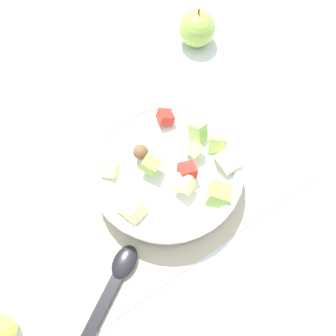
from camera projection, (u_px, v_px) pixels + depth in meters
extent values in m
plane|color=silver|center=(164.00, 177.00, 0.67)|extent=(2.40, 2.40, 0.00)
cube|color=#BCB299|center=(164.00, 176.00, 0.67)|extent=(0.44, 0.31, 0.01)
cylinder|color=white|center=(168.00, 172.00, 0.64)|extent=(0.24, 0.24, 0.05)
torus|color=white|center=(168.00, 165.00, 0.62)|extent=(0.25, 0.25, 0.02)
cube|color=beige|center=(131.00, 208.00, 0.57)|extent=(0.04, 0.05, 0.04)
cube|color=red|center=(187.00, 171.00, 0.58)|extent=(0.03, 0.03, 0.03)
cube|color=beige|center=(227.00, 161.00, 0.61)|extent=(0.04, 0.04, 0.05)
cube|color=#A3CC6B|center=(217.00, 143.00, 0.62)|extent=(0.04, 0.04, 0.04)
cube|color=#8CB74C|center=(219.00, 195.00, 0.59)|extent=(0.05, 0.05, 0.04)
cube|color=red|center=(165.00, 117.00, 0.64)|extent=(0.03, 0.03, 0.03)
cube|color=#A3CC6B|center=(198.00, 132.00, 0.62)|extent=(0.04, 0.04, 0.04)
cube|color=#8CB74C|center=(150.00, 164.00, 0.59)|extent=(0.04, 0.04, 0.03)
cube|color=beige|center=(184.00, 184.00, 0.58)|extent=(0.03, 0.04, 0.03)
cube|color=#E5D684|center=(195.00, 149.00, 0.60)|extent=(0.03, 0.03, 0.03)
sphere|color=brown|center=(141.00, 152.00, 0.60)|extent=(0.04, 0.04, 0.04)
cube|color=#E5D684|center=(110.00, 171.00, 0.61)|extent=(0.04, 0.04, 0.03)
ellipsoid|color=black|center=(125.00, 262.00, 0.60)|extent=(0.07, 0.06, 0.01)
cube|color=black|center=(96.00, 319.00, 0.57)|extent=(0.14, 0.09, 0.01)
sphere|color=#8CB74C|center=(197.00, 28.00, 0.76)|extent=(0.07, 0.07, 0.07)
cylinder|color=brown|center=(199.00, 11.00, 0.72)|extent=(0.00, 0.00, 0.01)
ellipsoid|color=yellow|center=(0.00, 327.00, 0.55)|extent=(0.06, 0.07, 0.04)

